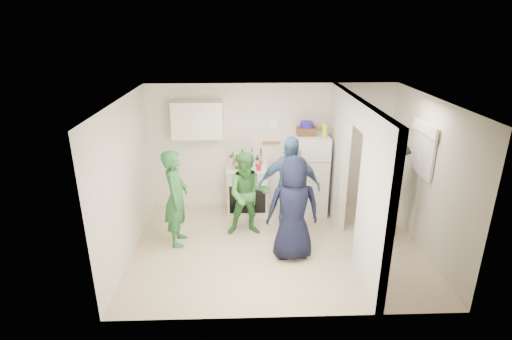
{
  "coord_description": "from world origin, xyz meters",
  "views": [
    {
      "loc": [
        -0.55,
        -5.85,
        3.6
      ],
      "look_at": [
        -0.34,
        0.4,
        1.25
      ],
      "focal_mm": 28.0,
      "sensor_mm": 36.0,
      "label": 1
    }
  ],
  "objects_px": {
    "wicker_basket": "(306,131)",
    "person_nook": "(385,188)",
    "fridge": "(310,175)",
    "blue_bowl": "(307,124)",
    "person_green_left": "(176,198)",
    "stove": "(247,190)",
    "yellow_cup_stack_top": "(325,130)",
    "person_navy": "(293,209)",
    "person_denim": "(289,187)",
    "person_green_center": "(248,194)"
  },
  "relations": [
    {
      "from": "wicker_basket",
      "to": "person_nook",
      "type": "xyz_separation_m",
      "value": [
        1.21,
        -1.08,
        -0.71
      ]
    },
    {
      "from": "wicker_basket",
      "to": "fridge",
      "type": "bearing_deg",
      "value": -26.57
    },
    {
      "from": "fridge",
      "to": "wicker_basket",
      "type": "bearing_deg",
      "value": 153.43
    },
    {
      "from": "fridge",
      "to": "blue_bowl",
      "type": "distance_m",
      "value": 1.0
    },
    {
      "from": "blue_bowl",
      "to": "person_green_left",
      "type": "distance_m",
      "value": 2.76
    },
    {
      "from": "blue_bowl",
      "to": "person_green_left",
      "type": "bearing_deg",
      "value": -153.24
    },
    {
      "from": "stove",
      "to": "wicker_basket",
      "type": "relative_size",
      "value": 2.71
    },
    {
      "from": "yellow_cup_stack_top",
      "to": "person_green_left",
      "type": "bearing_deg",
      "value": -158.89
    },
    {
      "from": "person_navy",
      "to": "person_denim",
      "type": "bearing_deg",
      "value": -94.73
    },
    {
      "from": "person_green_left",
      "to": "stove",
      "type": "bearing_deg",
      "value": -45.62
    },
    {
      "from": "yellow_cup_stack_top",
      "to": "person_navy",
      "type": "relative_size",
      "value": 0.15
    },
    {
      "from": "stove",
      "to": "person_navy",
      "type": "height_order",
      "value": "person_navy"
    },
    {
      "from": "fridge",
      "to": "person_denim",
      "type": "relative_size",
      "value": 0.87
    },
    {
      "from": "person_nook",
      "to": "person_navy",
      "type": "bearing_deg",
      "value": -36.02
    },
    {
      "from": "fridge",
      "to": "yellow_cup_stack_top",
      "type": "distance_m",
      "value": 0.94
    },
    {
      "from": "wicker_basket",
      "to": "person_green_center",
      "type": "bearing_deg",
      "value": -141.35
    },
    {
      "from": "wicker_basket",
      "to": "person_navy",
      "type": "xyz_separation_m",
      "value": [
        -0.42,
        -1.66,
        -0.79
      ]
    },
    {
      "from": "person_green_left",
      "to": "person_navy",
      "type": "height_order",
      "value": "person_navy"
    },
    {
      "from": "person_green_center",
      "to": "person_denim",
      "type": "relative_size",
      "value": 0.84
    },
    {
      "from": "wicker_basket",
      "to": "stove",
      "type": "bearing_deg",
      "value": -178.98
    },
    {
      "from": "person_green_center",
      "to": "person_navy",
      "type": "bearing_deg",
      "value": -48.58
    },
    {
      "from": "yellow_cup_stack_top",
      "to": "wicker_basket",
      "type": "bearing_deg",
      "value": 154.89
    },
    {
      "from": "blue_bowl",
      "to": "yellow_cup_stack_top",
      "type": "distance_m",
      "value": 0.36
    },
    {
      "from": "wicker_basket",
      "to": "person_denim",
      "type": "xyz_separation_m",
      "value": [
        -0.41,
        -0.94,
        -0.74
      ]
    },
    {
      "from": "stove",
      "to": "wicker_basket",
      "type": "xyz_separation_m",
      "value": [
        1.12,
        0.02,
        1.17
      ]
    },
    {
      "from": "yellow_cup_stack_top",
      "to": "person_green_center",
      "type": "relative_size",
      "value": 0.16
    },
    {
      "from": "person_denim",
      "to": "person_navy",
      "type": "relative_size",
      "value": 1.07
    },
    {
      "from": "person_green_left",
      "to": "person_navy",
      "type": "distance_m",
      "value": 1.96
    },
    {
      "from": "fridge",
      "to": "wicker_basket",
      "type": "height_order",
      "value": "wicker_basket"
    },
    {
      "from": "stove",
      "to": "person_nook",
      "type": "xyz_separation_m",
      "value": [
        2.33,
        -1.06,
        0.46
      ]
    },
    {
      "from": "fridge",
      "to": "person_nook",
      "type": "height_order",
      "value": "person_nook"
    },
    {
      "from": "wicker_basket",
      "to": "person_green_left",
      "type": "height_order",
      "value": "wicker_basket"
    },
    {
      "from": "blue_bowl",
      "to": "person_nook",
      "type": "distance_m",
      "value": 1.83
    },
    {
      "from": "blue_bowl",
      "to": "person_nook",
      "type": "xyz_separation_m",
      "value": [
        1.21,
        -1.08,
        -0.84
      ]
    },
    {
      "from": "yellow_cup_stack_top",
      "to": "person_green_center",
      "type": "distance_m",
      "value": 1.87
    },
    {
      "from": "yellow_cup_stack_top",
      "to": "person_denim",
      "type": "distance_m",
      "value": 1.33
    },
    {
      "from": "person_green_center",
      "to": "person_green_left",
      "type": "bearing_deg",
      "value": -167.68
    },
    {
      "from": "wicker_basket",
      "to": "person_green_center",
      "type": "height_order",
      "value": "wicker_basket"
    },
    {
      "from": "person_denim",
      "to": "wicker_basket",
      "type": "bearing_deg",
      "value": 71.23
    },
    {
      "from": "person_nook",
      "to": "fridge",
      "type": "bearing_deg",
      "value": -98.53
    },
    {
      "from": "stove",
      "to": "person_green_left",
      "type": "xyz_separation_m",
      "value": [
        -1.2,
        -1.15,
        0.36
      ]
    },
    {
      "from": "fridge",
      "to": "person_green_left",
      "type": "bearing_deg",
      "value": -155.17
    },
    {
      "from": "person_navy",
      "to": "yellow_cup_stack_top",
      "type": "bearing_deg",
      "value": -119.58
    },
    {
      "from": "fridge",
      "to": "person_green_center",
      "type": "bearing_deg",
      "value": -145.29
    },
    {
      "from": "stove",
      "to": "yellow_cup_stack_top",
      "type": "bearing_deg",
      "value": -5.16
    },
    {
      "from": "person_green_left",
      "to": "person_nook",
      "type": "distance_m",
      "value": 3.53
    },
    {
      "from": "wicker_basket",
      "to": "person_denim",
      "type": "distance_m",
      "value": 1.27
    },
    {
      "from": "wicker_basket",
      "to": "person_nook",
      "type": "height_order",
      "value": "person_nook"
    },
    {
      "from": "fridge",
      "to": "blue_bowl",
      "type": "bearing_deg",
      "value": 153.43
    },
    {
      "from": "blue_bowl",
      "to": "person_navy",
      "type": "bearing_deg",
      "value": -104.22
    }
  ]
}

